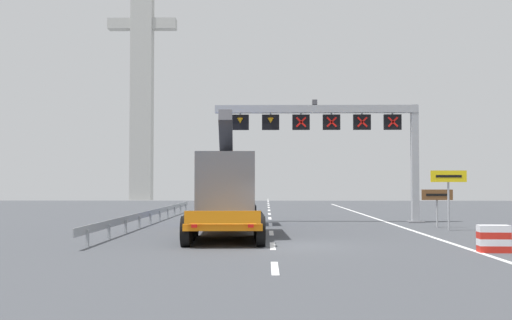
# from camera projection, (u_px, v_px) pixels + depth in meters

# --- Properties ---
(ground) EXTENTS (112.00, 112.00, 0.00)m
(ground) POSITION_uv_depth(u_px,v_px,m) (288.00, 246.00, 22.53)
(ground) COLOR #424449
(lane_markings) EXTENTS (0.20, 71.86, 0.01)m
(lane_markings) POSITION_uv_depth(u_px,v_px,m) (269.00, 210.00, 51.15)
(lane_markings) COLOR silver
(lane_markings) RESTS_ON ground
(edge_line_right) EXTENTS (0.20, 63.00, 0.01)m
(edge_line_right) POSITION_uv_depth(u_px,v_px,m) (392.00, 224.00, 34.42)
(edge_line_right) COLOR silver
(edge_line_right) RESTS_ON ground
(overhead_lane_gantry) EXTENTS (12.06, 0.90, 7.12)m
(overhead_lane_gantry) POSITION_uv_depth(u_px,v_px,m) (339.00, 126.00, 35.89)
(overhead_lane_gantry) COLOR #9EA0A5
(overhead_lane_gantry) RESTS_ON ground
(heavy_haul_truck_orange) EXTENTS (3.53, 14.15, 5.30)m
(heavy_haul_truck_orange) POSITION_uv_depth(u_px,v_px,m) (228.00, 189.00, 29.61)
(heavy_haul_truck_orange) COLOR orange
(heavy_haul_truck_orange) RESTS_ON ground
(exit_sign_yellow) EXTENTS (1.72, 0.15, 2.88)m
(exit_sign_yellow) POSITION_uv_depth(u_px,v_px,m) (449.00, 184.00, 29.56)
(exit_sign_yellow) COLOR #9EA0A5
(exit_sign_yellow) RESTS_ON ground
(tourist_info_sign_brown) EXTENTS (1.59, 0.15, 1.95)m
(tourist_info_sign_brown) POSITION_uv_depth(u_px,v_px,m) (437.00, 198.00, 31.62)
(tourist_info_sign_brown) COLOR #9EA0A5
(tourist_info_sign_brown) RESTS_ON ground
(crash_barrier_striped) EXTENTS (1.02, 0.55, 0.90)m
(crash_barrier_striped) POSITION_uv_depth(u_px,v_px,m) (494.00, 239.00, 20.33)
(crash_barrier_striped) COLOR red
(crash_barrier_striped) RESTS_ON ground
(guardrail_left) EXTENTS (0.13, 30.09, 0.76)m
(guardrail_left) POSITION_uv_depth(u_px,v_px,m) (154.00, 213.00, 35.71)
(guardrail_left) COLOR #999EA3
(guardrail_left) RESTS_ON ground
(bridge_pylon_distant) EXTENTS (9.00, 2.00, 37.53)m
(bridge_pylon_distant) POSITION_uv_depth(u_px,v_px,m) (142.00, 55.00, 81.58)
(bridge_pylon_distant) COLOR #B7B7B2
(bridge_pylon_distant) RESTS_ON ground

